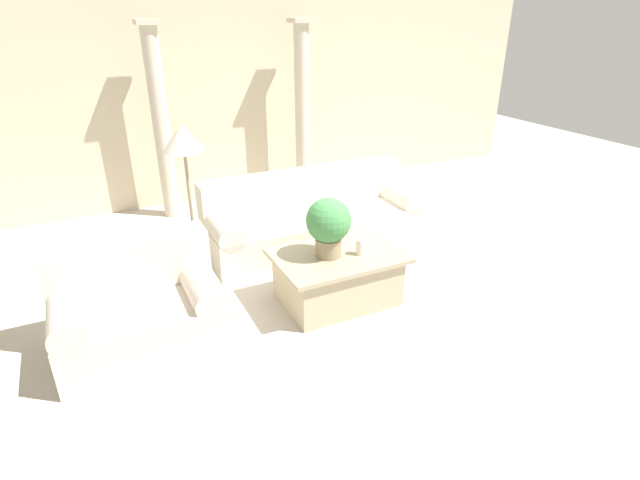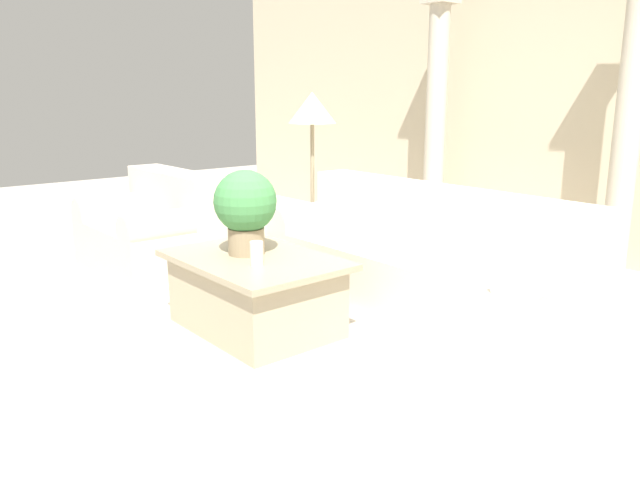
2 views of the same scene
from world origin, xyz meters
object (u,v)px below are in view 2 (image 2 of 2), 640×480
at_px(floor_lamp, 312,117).
at_px(potted_plant, 245,207).
at_px(sofa_long, 418,258).
at_px(loveseat, 154,230).
at_px(coffee_table, 255,292).

bearing_deg(floor_lamp, potted_plant, -54.76).
bearing_deg(floor_lamp, sofa_long, -4.09).
xyz_separation_m(sofa_long, floor_lamp, (-1.35, 0.10, 0.98)).
bearing_deg(loveseat, coffee_table, -4.38).
xyz_separation_m(loveseat, coffee_table, (1.77, -0.14, -0.10)).
bearing_deg(sofa_long, loveseat, -152.50).
xyz_separation_m(loveseat, floor_lamp, (0.74, 1.19, 0.97)).
xyz_separation_m(sofa_long, loveseat, (-2.10, -1.09, 0.01)).
height_order(loveseat, coffee_table, loveseat).
bearing_deg(floor_lamp, coffee_table, -52.13).
relative_size(sofa_long, floor_lamp, 1.62).
bearing_deg(potted_plant, floor_lamp, 125.24).
distance_m(sofa_long, potted_plant, 1.38).
distance_m(coffee_table, potted_plant, 0.57).
bearing_deg(loveseat, potted_plant, -4.51).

